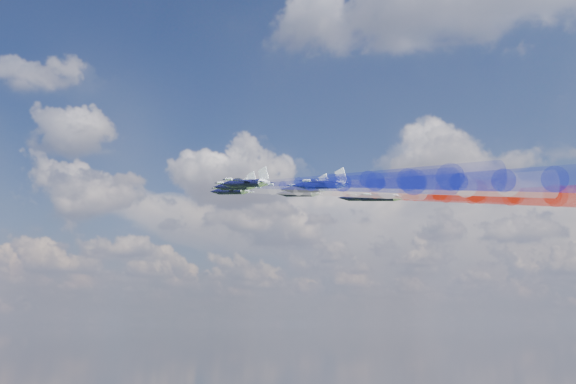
% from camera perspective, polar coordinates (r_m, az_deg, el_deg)
% --- Properties ---
extents(jet_lead, '(16.66, 14.81, 5.98)m').
position_cam_1_polar(jet_lead, '(150.93, -4.91, 0.07)').
color(jet_lead, black).
extents(trail_lead, '(43.47, 17.84, 10.22)m').
position_cam_1_polar(trail_lead, '(131.29, 3.23, 0.22)').
color(trail_lead, white).
extents(jet_inner_left, '(16.66, 14.81, 5.98)m').
position_cam_1_polar(jet_inner_left, '(137.39, -4.48, 0.47)').
color(jet_inner_left, black).
extents(trail_inner_left, '(43.47, 17.84, 10.22)m').
position_cam_1_polar(trail_inner_left, '(118.06, 4.66, 0.70)').
color(trail_inner_left, '#1720C4').
extents(jet_inner_right, '(16.66, 14.81, 5.98)m').
position_cam_1_polar(jet_inner_right, '(147.97, 0.98, -0.12)').
color(jet_inner_right, black).
extents(trail_inner_right, '(43.47, 17.84, 10.22)m').
position_cam_1_polar(trail_inner_right, '(130.66, 10.07, 0.01)').
color(trail_inner_right, red).
extents(jet_outer_left, '(16.66, 14.81, 5.98)m').
position_cam_1_polar(jet_outer_left, '(123.93, -3.62, 0.74)').
color(jet_outer_left, black).
extents(trail_outer_left, '(43.47, 17.84, 10.22)m').
position_cam_1_polar(trail_outer_left, '(105.13, 6.82, 1.05)').
color(trail_outer_left, '#1720C4').
extents(jet_center_third, '(16.66, 14.81, 5.98)m').
position_cam_1_polar(jet_center_third, '(134.38, 1.59, 0.26)').
color(jet_center_third, black).
extents(trail_center_third, '(43.47, 17.84, 10.22)m').
position_cam_1_polar(trail_center_third, '(117.52, 11.81, 0.45)').
color(trail_center_third, white).
extents(jet_outer_right, '(16.66, 14.81, 5.98)m').
position_cam_1_polar(jet_outer_right, '(148.51, 6.46, -0.48)').
color(jet_outer_right, black).
extents(trail_outer_right, '(43.47, 17.84, 10.22)m').
position_cam_1_polar(trail_outer_right, '(133.50, 16.11, -0.40)').
color(trail_outer_right, red).
extents(jet_rear_left, '(16.66, 14.81, 5.98)m').
position_cam_1_polar(jet_rear_left, '(121.86, 2.84, 0.62)').
color(jet_rear_left, black).
extents(trail_rear_left, '(43.47, 17.84, 10.22)m').
position_cam_1_polar(trail_rear_left, '(105.76, 14.43, 0.89)').
color(trail_rear_left, '#1720C4').
extents(jet_rear_right, '(16.66, 14.81, 5.98)m').
position_cam_1_polar(jet_rear_right, '(135.99, 7.74, -0.47)').
color(jet_rear_right, black).
extents(trail_rear_right, '(43.47, 17.84, 10.22)m').
position_cam_1_polar(trail_rear_right, '(121.74, 18.50, -0.37)').
color(trail_rear_right, red).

